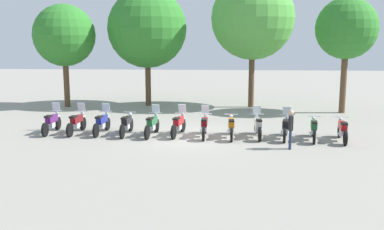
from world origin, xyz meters
The scene contains 18 objects.
ground_plane centered at (0.00, 0.00, 0.00)m, with size 80.00×80.00×0.00m, color gray.
motorcycle_0 centered at (-6.63, 0.32, 0.52)m, with size 0.62×2.19×1.37m.
motorcycle_1 centered at (-5.42, 0.30, 0.52)m, with size 0.62×2.19×1.37m.
motorcycle_2 centered at (-4.22, 0.30, 0.52)m, with size 0.62×2.19×1.37m.
motorcycle_3 centered at (-3.02, 0.13, 0.50)m, with size 0.62×2.19×0.99m.
motorcycle_4 centered at (-1.81, 0.04, 0.52)m, with size 0.67×2.18×1.37m.
motorcycle_5 centered at (-0.60, 0.17, 0.52)m, with size 0.73×2.17×1.37m.
motorcycle_6 centered at (0.60, -0.04, 0.52)m, with size 0.62×2.19×1.37m.
motorcycle_7 centered at (1.81, -0.15, 0.50)m, with size 0.62×2.19×0.99m.
motorcycle_8 centered at (3.01, -0.01, 0.52)m, with size 0.62×2.19×1.37m.
motorcycle_9 centered at (4.22, -0.20, 0.52)m, with size 0.73×2.17×1.37m.
motorcycle_10 centered at (5.43, -0.36, 0.50)m, with size 0.70×2.18×0.99m.
motorcycle_11 centered at (6.63, -0.52, 0.50)m, with size 0.63×2.19×0.99m.
person_0 centered at (4.15, -2.07, 0.93)m, with size 0.24×0.41×1.61m.
tree_0 centered at (-8.58, 8.14, 4.54)m, with size 3.91×3.91×6.52m.
tree_1 centered at (-3.43, 9.01, 4.99)m, with size 5.07×5.07×7.54m.
tree_2 centered at (3.27, 8.69, 5.61)m, with size 5.20×5.20×8.22m.
tree_3 centered at (8.55, 6.88, 4.93)m, with size 3.57×3.57×6.74m.
Camera 1 is at (1.30, -19.88, 4.55)m, focal length 41.75 mm.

